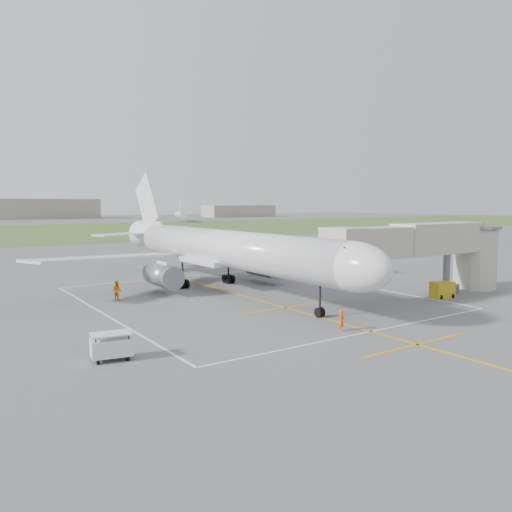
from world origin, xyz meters
TOP-DOWN VIEW (x-y plane):
  - ground at (0.00, 0.00)m, footprint 700.00×700.00m
  - grass_strip at (0.00, 130.00)m, footprint 700.00×120.00m
  - apron_markings at (0.00, -5.82)m, footprint 28.20×60.00m
  - airliner at (-0.00, 0.75)m, footprint 38.93×46.75m
  - jet_bridge at (15.72, -13.50)m, footprint 23.40×5.00m
  - gpu_unit at (15.40, -14.93)m, footprint 2.30×1.81m
  - baggage_cart at (-17.45, -15.96)m, footprint 2.51×1.76m
  - ramp_worker_nose at (-1.63, -18.67)m, footprint 0.68×0.59m
  - ramp_worker_wing at (-11.07, 1.81)m, footprint 1.02×1.11m

SIDE VIEW (x-z plane):
  - ground at x=0.00m, z-range 0.00..0.00m
  - apron_markings at x=0.00m, z-range 0.00..0.01m
  - grass_strip at x=0.00m, z-range 0.00..0.02m
  - gpu_unit at x=15.40m, z-range -0.01..1.55m
  - ramp_worker_nose at x=-1.63m, z-range 0.00..1.57m
  - baggage_cart at x=-17.45m, z-range 0.02..1.63m
  - ramp_worker_wing at x=-11.07m, z-range 0.00..1.84m
  - airliner at x=0.00m, z-range -2.37..11.15m
  - jet_bridge at x=15.72m, z-range 1.14..8.34m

